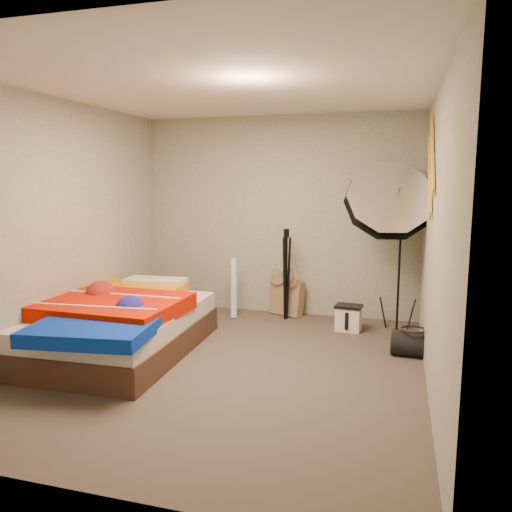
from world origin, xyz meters
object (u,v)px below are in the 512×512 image
(photo_umbrella, at_px, (388,203))
(duffel_bag, at_px, (413,344))
(wrapping_roll, at_px, (234,288))
(camera_case, at_px, (348,319))
(bed, at_px, (119,324))
(tote_bag, at_px, (287,298))
(camera_tripod, at_px, (286,268))

(photo_umbrella, bearing_deg, duffel_bag, -67.80)
(wrapping_roll, relative_size, camera_case, 2.69)
(duffel_bag, bearing_deg, camera_case, 139.10)
(bed, bearing_deg, tote_bag, 54.45)
(camera_case, xyz_separation_m, duffel_bag, (0.69, -0.67, -0.01))
(wrapping_roll, height_order, camera_tripod, camera_tripod)
(camera_case, height_order, photo_umbrella, photo_umbrella)
(tote_bag, relative_size, photo_umbrella, 0.22)
(camera_tripod, bearing_deg, photo_umbrella, -10.01)
(wrapping_roll, xyz_separation_m, camera_tripod, (0.65, 0.08, 0.27))
(duffel_bag, relative_size, bed, 0.18)
(duffel_bag, height_order, photo_umbrella, photo_umbrella)
(camera_case, relative_size, duffel_bag, 0.68)
(camera_tripod, bearing_deg, bed, -129.38)
(tote_bag, xyz_separation_m, camera_tripod, (0.03, -0.20, 0.42))
(wrapping_roll, relative_size, bed, 0.33)
(camera_tripod, bearing_deg, camera_case, -18.97)
(tote_bag, distance_m, photo_umbrella, 1.78)
(photo_umbrella, bearing_deg, wrapping_roll, 175.98)
(wrapping_roll, xyz_separation_m, duffel_bag, (2.13, -0.86, -0.25))
(camera_tripod, bearing_deg, duffel_bag, -32.49)
(duffel_bag, xyz_separation_m, bed, (-2.82, -0.68, 0.17))
(tote_bag, distance_m, duffel_bag, 1.90)
(tote_bag, height_order, camera_tripod, camera_tripod)
(duffel_bag, relative_size, photo_umbrella, 0.20)
(tote_bag, distance_m, bed, 2.25)
(bed, height_order, photo_umbrella, photo_umbrella)
(bed, bearing_deg, photo_umbrella, 29.39)
(bed, relative_size, camera_tripod, 1.98)
(photo_umbrella, relative_size, camera_tripod, 1.81)
(duffel_bag, distance_m, photo_umbrella, 1.55)
(camera_case, distance_m, camera_tripod, 0.98)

